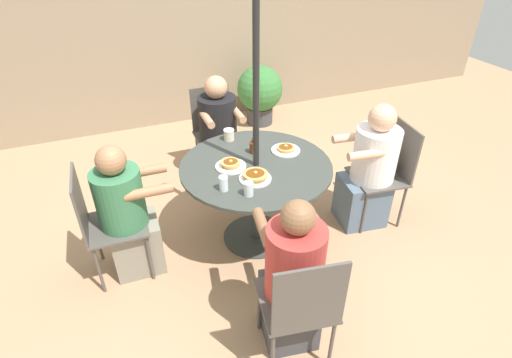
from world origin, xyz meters
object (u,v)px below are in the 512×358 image
at_px(potted_shrub, 260,92).
at_px(patio_chair_west, 388,168).
at_px(patio_table, 256,179).
at_px(syrup_bottle, 254,147).
at_px(diner_west, 369,172).
at_px(pancake_plate_c, 255,177).
at_px(diner_south, 292,281).
at_px(drinking_glass_b, 224,183).
at_px(pancake_plate_b, 286,149).
at_px(patio_chair_north, 214,127).
at_px(patio_chair_east, 102,220).
at_px(pancake_plate_a, 231,165).
at_px(drinking_glass_a, 249,189).
at_px(patio_chair_south, 301,303).
at_px(coffee_cup, 229,135).
at_px(diner_north, 219,136).
at_px(diner_east, 128,217).

bearing_deg(potted_shrub, patio_chair_west, -83.34).
xyz_separation_m(patio_table, syrup_bottle, (0.05, 0.19, 0.18)).
height_order(diner_west, pancake_plate_c, diner_west).
relative_size(diner_south, drinking_glass_b, 10.27).
bearing_deg(diner_west, pancake_plate_b, 78.15).
relative_size(patio_chair_north, patio_chair_east, 1.00).
xyz_separation_m(patio_table, pancake_plate_c, (-0.08, -0.19, 0.16)).
xyz_separation_m(diner_south, pancake_plate_a, (-0.03, 1.04, 0.25)).
bearing_deg(drinking_glass_a, patio_chair_north, 82.49).
xyz_separation_m(patio_chair_south, pancake_plate_a, (-0.00, 1.22, 0.23)).
bearing_deg(drinking_glass_b, patio_chair_west, 2.93).
relative_size(patio_table, coffee_cup, 12.34).
xyz_separation_m(patio_chair_south, drinking_glass_a, (-0.00, 0.82, 0.27)).
distance_m(diner_north, diner_south, 2.02).
distance_m(patio_table, drinking_glass_b, 0.45).
height_order(pancake_plate_c, drinking_glass_a, drinking_glass_a).
height_order(diner_south, pancake_plate_b, diner_south).
bearing_deg(patio_chair_north, potted_shrub, -133.07).
height_order(patio_chair_south, patio_chair_west, same).
xyz_separation_m(diner_north, patio_chair_east, (-1.20, -0.98, 0.02)).
bearing_deg(coffee_cup, diner_north, 82.84).
relative_size(pancake_plate_b, pancake_plate_c, 1.00).
relative_size(patio_chair_north, diner_south, 0.82).
bearing_deg(coffee_cup, diner_south, -93.98).
bearing_deg(diner_west, drinking_glass_a, 108.13).
xyz_separation_m(drinking_glass_b, potted_shrub, (1.25, 2.39, -0.36)).
height_order(patio_chair_east, patio_chair_south, same).
xyz_separation_m(diner_west, drinking_glass_a, (-1.20, -0.22, 0.28)).
bearing_deg(pancake_plate_b, diner_west, -19.39).
relative_size(coffee_cup, drinking_glass_a, 0.92).
distance_m(pancake_plate_a, syrup_bottle, 0.29).
distance_m(pancake_plate_a, drinking_glass_a, 0.40).
bearing_deg(drinking_glass_b, patio_chair_south, -81.21).
height_order(pancake_plate_c, drinking_glass_b, drinking_glass_b).
xyz_separation_m(patio_chair_north, patio_chair_east, (-1.20, -1.16, 0.00)).
distance_m(coffee_cup, drinking_glass_b, 0.76).
height_order(patio_chair_east, pancake_plate_b, patio_chair_east).
relative_size(pancake_plate_a, pancake_plate_b, 1.00).
relative_size(diner_west, pancake_plate_c, 4.75).
distance_m(patio_table, diner_east, 1.02).
relative_size(patio_chair_north, pancake_plate_b, 3.88).
height_order(patio_chair_east, diner_west, diner_west).
height_order(patio_chair_east, drinking_glass_a, patio_chair_east).
distance_m(patio_chair_south, pancake_plate_b, 1.40).
relative_size(diner_south, syrup_bottle, 8.34).
xyz_separation_m(patio_chair_north, patio_chair_south, (-0.20, -2.37, 0.00)).
xyz_separation_m(patio_chair_east, drinking_glass_b, (0.85, -0.26, 0.27)).
relative_size(patio_chair_west, drinking_glass_b, 8.40).
height_order(pancake_plate_a, syrup_bottle, syrup_bottle).
relative_size(patio_table, syrup_bottle, 8.80).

